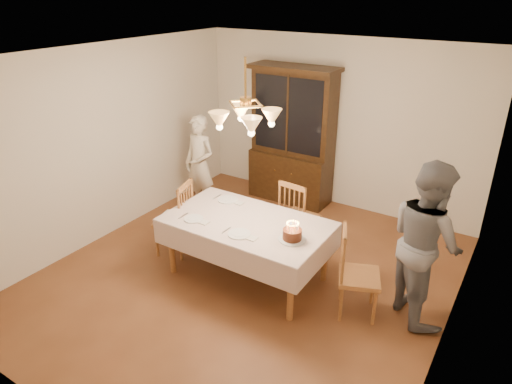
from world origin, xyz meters
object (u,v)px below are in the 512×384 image
Objects in this scene: dining_table at (247,227)px; china_hutch at (292,138)px; elderly_woman at (200,165)px; birthday_cake at (292,235)px; chair_far_side at (299,219)px.

china_hutch reaches higher than dining_table.
elderly_woman reaches higher than birthday_cake.
elderly_woman is 5.05× the size of birthday_cake.
elderly_woman is (-0.97, -1.13, -0.28)m from china_hutch.
dining_table is at bearing -74.40° from china_hutch.
china_hutch is 1.52m from elderly_woman.
chair_far_side is at bearing 0.29° from elderly_woman.
birthday_cake is (0.65, -0.09, 0.13)m from dining_table.
china_hutch is 2.16× the size of chair_far_side.
birthday_cake is at bearing -61.49° from china_hutch.
dining_table is 0.96m from chair_far_side.
dining_table is 2.37m from china_hutch.
china_hutch is 1.70m from chair_far_side.
elderly_woman is at bearing -130.67° from china_hutch.
chair_far_side reaches higher than birthday_cake.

